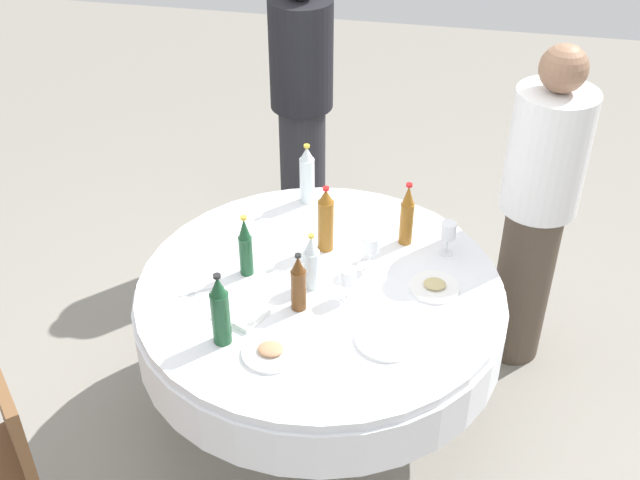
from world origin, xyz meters
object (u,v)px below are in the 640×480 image
at_px(bottle_clear_east, 311,263).
at_px(person_front, 302,105).
at_px(bottle_amber_north, 326,220).
at_px(plate_mid, 387,339).
at_px(dining_table, 320,311).
at_px(bottle_brown_outer, 298,283).
at_px(wine_glass_left, 371,246).
at_px(person_outer, 537,209).
at_px(bottle_clear_right, 307,175).
at_px(bottle_dark_green_rear, 246,247).
at_px(wine_glass_right, 348,278).
at_px(bottle_amber_front, 407,216).
at_px(bottle_dark_green_left, 220,311).
at_px(wine_glass_rear, 448,232).
at_px(plate_west, 271,352).
at_px(plate_inner, 434,287).

bearing_deg(bottle_clear_east, person_front, 103.87).
relative_size(bottle_amber_north, plate_mid, 1.30).
relative_size(dining_table, bottle_brown_outer, 5.86).
xyz_separation_m(dining_table, wine_glass_left, (0.18, 0.15, 0.26)).
distance_m(dining_table, person_outer, 1.07).
xyz_separation_m(bottle_brown_outer, bottle_clear_east, (0.02, 0.14, -0.00)).
distance_m(bottle_brown_outer, person_front, 1.56).
distance_m(bottle_clear_right, bottle_dark_green_rear, 0.61).
xyz_separation_m(wine_glass_left, wine_glass_right, (-0.06, -0.21, -0.02)).
distance_m(dining_table, bottle_brown_outer, 0.31).
bearing_deg(bottle_amber_front, bottle_dark_green_left, -128.14).
bearing_deg(plate_mid, wine_glass_rear, 73.30).
distance_m(bottle_clear_right, plate_mid, 1.03).
xyz_separation_m(wine_glass_left, wine_glass_rear, (0.31, 0.17, -0.00)).
distance_m(bottle_amber_front, bottle_clear_east, 0.51).
xyz_separation_m(bottle_dark_green_left, bottle_clear_right, (0.11, 1.01, -0.01)).
bearing_deg(plate_mid, bottle_dark_green_rear, 154.38).
xyz_separation_m(dining_table, person_outer, (0.86, 0.59, 0.24)).
xyz_separation_m(bottle_dark_green_rear, plate_mid, (0.62, -0.30, -0.12)).
distance_m(bottle_dark_green_rear, person_outer, 1.31).
bearing_deg(bottle_dark_green_left, bottle_clear_east, 55.99).
bearing_deg(bottle_amber_front, plate_west, -116.90).
height_order(bottle_dark_green_rear, bottle_clear_east, bottle_dark_green_rear).
relative_size(wine_glass_rear, plate_west, 0.74).
bearing_deg(bottle_amber_north, bottle_amber_front, 18.78).
bearing_deg(plate_west, plate_mid, 20.62).
relative_size(plate_west, plate_mid, 0.89).
bearing_deg(bottle_clear_east, plate_inner, 8.86).
xyz_separation_m(bottle_brown_outer, wine_glass_right, (0.18, 0.10, -0.02)).
bearing_deg(wine_glass_rear, bottle_brown_outer, -138.93).
bearing_deg(dining_table, bottle_clear_right, 106.67).
bearing_deg(bottle_amber_front, plate_mid, -89.75).
bearing_deg(bottle_dark_green_left, wine_glass_left, 49.24).
xyz_separation_m(bottle_amber_north, bottle_clear_east, (-0.01, -0.27, -0.03)).
bearing_deg(plate_inner, plate_west, -138.31).
distance_m(bottle_dark_green_rear, plate_west, 0.52).
distance_m(bottle_dark_green_left, wine_glass_rear, 1.06).
xyz_separation_m(bottle_dark_green_rear, person_front, (-0.06, 1.35, -0.02)).
xyz_separation_m(dining_table, bottle_dark_green_rear, (-0.31, 0.02, 0.28)).
height_order(bottle_amber_north, plate_mid, bottle_amber_north).
height_order(wine_glass_rear, plate_inner, wine_glass_rear).
height_order(bottle_amber_north, plate_west, bottle_amber_north).
height_order(dining_table, plate_west, plate_west).
xyz_separation_m(dining_table, bottle_amber_north, (-0.03, 0.25, 0.29)).
bearing_deg(dining_table, bottle_clear_east, -156.99).
relative_size(dining_table, person_outer, 0.96).
bearing_deg(person_front, bottle_clear_right, -91.14).
height_order(wine_glass_left, plate_inner, wine_glass_left).
relative_size(bottle_amber_north, bottle_dark_green_rear, 1.10).
bearing_deg(person_outer, wine_glass_left, -91.59).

